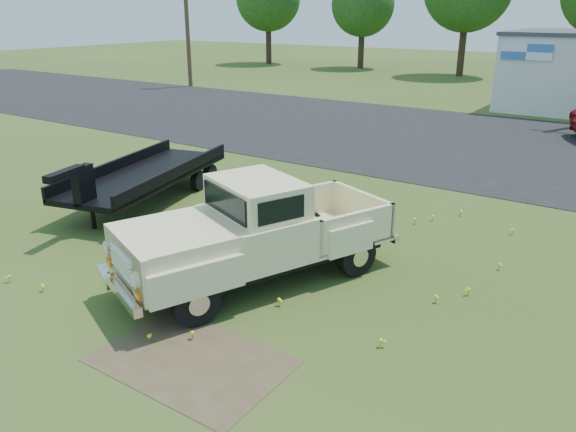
% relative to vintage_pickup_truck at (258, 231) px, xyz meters
% --- Properties ---
extents(ground, '(140.00, 140.00, 0.00)m').
position_rel_vintage_pickup_truck_xyz_m(ground, '(-0.67, 0.11, -1.07)').
color(ground, '#364B18').
rests_on(ground, ground).
extents(asphalt_lot, '(90.00, 14.00, 0.02)m').
position_rel_vintage_pickup_truck_xyz_m(asphalt_lot, '(-0.67, 15.11, -1.07)').
color(asphalt_lot, black).
rests_on(asphalt_lot, ground).
extents(dirt_patch_a, '(3.00, 2.00, 0.01)m').
position_rel_vintage_pickup_truck_xyz_m(dirt_patch_a, '(0.83, -2.89, -1.07)').
color(dirt_patch_a, '#4B4128').
rests_on(dirt_patch_a, ground).
extents(dirt_patch_b, '(2.20, 1.60, 0.01)m').
position_rel_vintage_pickup_truck_xyz_m(dirt_patch_b, '(-2.67, 3.61, -1.07)').
color(dirt_patch_b, '#4B4128').
rests_on(dirt_patch_b, ground).
extents(utility_pole_west, '(1.60, 0.30, 9.00)m').
position_rel_vintage_pickup_truck_xyz_m(utility_pole_west, '(-22.67, 22.11, 3.53)').
color(utility_pole_west, '#4B3A23').
rests_on(utility_pole_west, ground).
extents(treeline_b, '(5.76, 5.76, 8.57)m').
position_rel_vintage_pickup_truck_xyz_m(treeline_b, '(-18.67, 41.11, 4.60)').
color(treeline_b, '#362718').
rests_on(treeline_b, ground).
extents(vintage_pickup_truck, '(4.40, 6.33, 2.14)m').
position_rel_vintage_pickup_truck_xyz_m(vintage_pickup_truck, '(0.00, 0.00, 0.00)').
color(vintage_pickup_truck, beige).
rests_on(vintage_pickup_truck, ground).
extents(flatbed_trailer, '(3.60, 6.71, 1.74)m').
position_rel_vintage_pickup_truck_xyz_m(flatbed_trailer, '(-5.74, 2.30, -0.20)').
color(flatbed_trailer, black).
rests_on(flatbed_trailer, ground).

